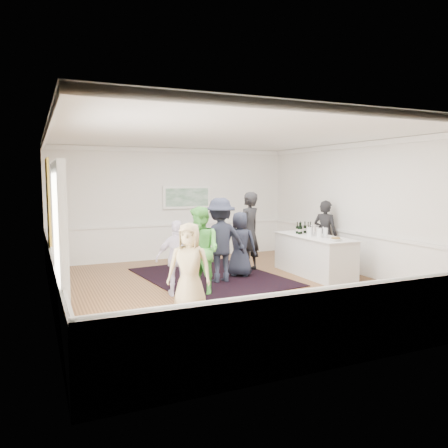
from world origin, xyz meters
name	(u,v)px	position (x,y,z in m)	size (l,w,h in m)	color
floor	(231,290)	(0.00, 0.00, 0.00)	(8.00, 8.00, 0.00)	brown
ceiling	(231,135)	(0.00, 0.00, 3.20)	(7.00, 8.00, 0.02)	white
wall_left	(49,220)	(-3.50, 0.00, 1.60)	(0.02, 8.00, 3.20)	white
wall_right	(364,209)	(3.50, 0.00, 1.60)	(0.02, 8.00, 3.20)	white
wall_back	(173,204)	(0.00, 4.00, 1.60)	(7.00, 0.02, 3.20)	white
wall_front	(366,238)	(0.00, -4.00, 1.60)	(7.00, 0.02, 3.20)	white
wainscoting	(231,266)	(0.00, 0.00, 0.50)	(7.00, 8.00, 1.00)	white
mirror	(49,205)	(-3.45, 1.30, 1.80)	(0.05, 1.25, 1.85)	gold
doorway	(59,246)	(-3.45, -1.90, 1.42)	(0.10, 1.78, 2.56)	white
landscape_painting	(187,197)	(0.40, 3.95, 1.78)	(1.44, 0.06, 0.66)	white
area_rug	(211,277)	(0.06, 1.23, 0.01)	(2.84, 3.73, 0.02)	black
serving_table	(314,255)	(2.43, 0.48, 0.48)	(0.89, 2.35, 0.95)	silver
bartender	(325,234)	(3.20, 1.08, 0.88)	(0.64, 0.42, 1.77)	black
guest_tan	(189,267)	(-1.29, -1.06, 0.79)	(0.77, 0.50, 1.57)	tan
guest_green	(201,250)	(-0.67, -0.02, 0.88)	(0.86, 0.67, 1.77)	#53B849
guest_lilac	(178,258)	(-1.15, 0.01, 0.75)	(0.88, 0.37, 1.51)	silver
guest_dark_a	(220,240)	(0.08, 0.73, 0.95)	(1.23, 0.71, 1.90)	#1D2131
guest_dark_b	(249,232)	(1.18, 1.51, 1.00)	(0.73, 0.48, 2.00)	black
guest_navy	(240,244)	(0.73, 1.06, 0.78)	(0.76, 0.49, 1.55)	#1D2131
wine_bottles	(303,227)	(2.44, 0.98, 1.11)	(0.44, 0.27, 0.31)	black
juice_pitchers	(318,232)	(2.39, 0.27, 1.07)	(0.38, 0.38, 0.24)	#72AE3E
ice_bucket	(314,230)	(2.52, 0.62, 1.07)	(0.26, 0.26, 0.24)	silver
nut_bowl	(336,239)	(2.39, -0.39, 0.99)	(0.27, 0.27, 0.08)	white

